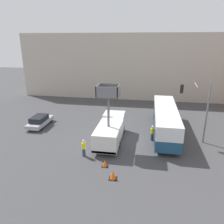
# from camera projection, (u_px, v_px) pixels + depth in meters

# --- Properties ---
(ground_plane) EXTENTS (120.00, 120.00, 0.00)m
(ground_plane) POSITION_uv_depth(u_px,v_px,m) (123.00, 140.00, 24.69)
(ground_plane) COLOR #424244
(building_backdrop_far) EXTENTS (44.00, 10.00, 11.96)m
(building_backdrop_far) POSITION_uv_depth(u_px,v_px,m) (137.00, 65.00, 43.87)
(building_backdrop_far) COLOR #BCB2A3
(building_backdrop_far) RESTS_ON ground_plane
(utility_truck) EXTENTS (2.42, 7.36, 6.59)m
(utility_truck) POSITION_uv_depth(u_px,v_px,m) (111.00, 129.00, 23.84)
(utility_truck) COLOR silver
(utility_truck) RESTS_ON ground_plane
(city_bus) EXTENTS (2.58, 12.37, 3.11)m
(city_bus) POSITION_uv_depth(u_px,v_px,m) (165.00, 118.00, 26.08)
(city_bus) COLOR navy
(city_bus) RESTS_ON ground_plane
(traffic_light_pole) EXTENTS (3.03, 2.77, 6.64)m
(traffic_light_pole) POSITION_uv_depth(u_px,v_px,m) (199.00, 104.00, 22.89)
(traffic_light_pole) COLOR slate
(traffic_light_pole) RESTS_ON ground_plane
(road_worker_near_truck) EXTENTS (0.38, 0.38, 1.75)m
(road_worker_near_truck) POSITION_uv_depth(u_px,v_px,m) (84.00, 148.00, 20.98)
(road_worker_near_truck) COLOR navy
(road_worker_near_truck) RESTS_ON ground_plane
(road_worker_directing) EXTENTS (0.38, 0.38, 1.77)m
(road_worker_directing) POSITION_uv_depth(u_px,v_px,m) (152.00, 133.00, 24.35)
(road_worker_directing) COLOR navy
(road_worker_directing) RESTS_ON ground_plane
(traffic_cone_near_truck) EXTENTS (0.66, 0.66, 0.75)m
(traffic_cone_near_truck) POSITION_uv_depth(u_px,v_px,m) (113.00, 175.00, 17.67)
(traffic_cone_near_truck) COLOR black
(traffic_cone_near_truck) RESTS_ON ground_plane
(traffic_cone_mid_road) EXTENTS (0.54, 0.54, 0.62)m
(traffic_cone_mid_road) POSITION_uv_depth(u_px,v_px,m) (105.00, 163.00, 19.44)
(traffic_cone_mid_road) COLOR black
(traffic_cone_mid_road) RESTS_ON ground_plane
(parked_car_curbside) EXTENTS (1.80, 4.54, 1.41)m
(parked_car_curbside) POSITION_uv_depth(u_px,v_px,m) (40.00, 121.00, 28.44)
(parked_car_curbside) COLOR #A8A8B2
(parked_car_curbside) RESTS_ON ground_plane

